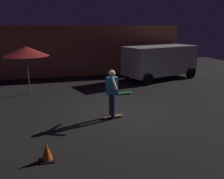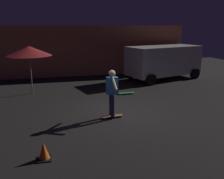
% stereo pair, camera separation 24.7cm
% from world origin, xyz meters
% --- Properties ---
extents(ground_plane, '(28.00, 28.00, 0.00)m').
position_xyz_m(ground_plane, '(0.00, 0.00, 0.00)').
color(ground_plane, black).
extents(low_building, '(13.01, 3.81, 3.26)m').
position_xyz_m(low_building, '(0.04, 9.23, 1.63)').
color(low_building, '#B76B4C').
rests_on(low_building, ground_plane).
extents(parked_van, '(4.95, 3.27, 2.03)m').
position_xyz_m(parked_van, '(4.25, 5.21, 1.16)').
color(parked_van, silver).
rests_on(parked_van, ground_plane).
extents(patio_umbrella, '(2.10, 2.10, 2.30)m').
position_xyz_m(patio_umbrella, '(-3.44, 3.60, 2.07)').
color(patio_umbrella, slate).
rests_on(patio_umbrella, ground_plane).
extents(skateboard_ridden, '(0.79, 0.26, 0.07)m').
position_xyz_m(skateboard_ridden, '(-0.42, -0.46, 0.06)').
color(skateboard_ridden, olive).
rests_on(skateboard_ridden, ground_plane).
extents(skateboard_spare, '(0.78, 0.23, 0.07)m').
position_xyz_m(skateboard_spare, '(0.99, 2.38, 0.06)').
color(skateboard_spare, green).
rests_on(skateboard_spare, ground_plane).
extents(skater, '(0.39, 0.99, 1.67)m').
position_xyz_m(skater, '(-0.42, -0.46, 1.04)').
color(skater, '#382D4C').
rests_on(skater, skateboard_ridden).
extents(traffic_cone, '(0.34, 0.34, 0.46)m').
position_xyz_m(traffic_cone, '(-2.71, -2.77, 0.21)').
color(traffic_cone, black).
rests_on(traffic_cone, ground_plane).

